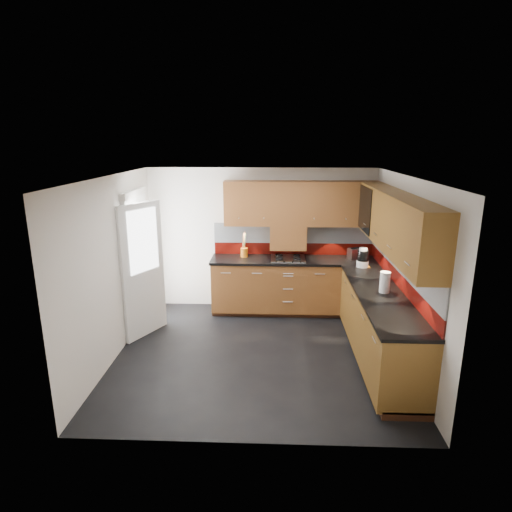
{
  "coord_description": "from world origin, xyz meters",
  "views": [
    {
      "loc": [
        0.2,
        -5.31,
        2.84
      ],
      "look_at": [
        -0.04,
        0.65,
        1.21
      ],
      "focal_mm": 30.0,
      "sensor_mm": 36.0,
      "label": 1
    }
  ],
  "objects_px": {
    "toaster": "(356,254)",
    "food_processor": "(363,258)",
    "gas_hob": "(288,258)",
    "utensil_pot": "(244,251)"
  },
  "relations": [
    {
      "from": "gas_hob",
      "to": "food_processor",
      "type": "height_order",
      "value": "food_processor"
    },
    {
      "from": "toaster",
      "to": "food_processor",
      "type": "bearing_deg",
      "value": -88.13
    },
    {
      "from": "utensil_pot",
      "to": "toaster",
      "type": "distance_m",
      "value": 1.85
    },
    {
      "from": "gas_hob",
      "to": "utensil_pot",
      "type": "bearing_deg",
      "value": 170.34
    },
    {
      "from": "gas_hob",
      "to": "toaster",
      "type": "xyz_separation_m",
      "value": [
        1.12,
        0.08,
        0.07
      ]
    },
    {
      "from": "gas_hob",
      "to": "toaster",
      "type": "height_order",
      "value": "toaster"
    },
    {
      "from": "utensil_pot",
      "to": "food_processor",
      "type": "xyz_separation_m",
      "value": [
        1.86,
        -0.51,
        0.04
      ]
    },
    {
      "from": "utensil_pot",
      "to": "toaster",
      "type": "bearing_deg",
      "value": -1.52
    },
    {
      "from": "food_processor",
      "to": "gas_hob",
      "type": "bearing_deg",
      "value": 161.06
    },
    {
      "from": "toaster",
      "to": "food_processor",
      "type": "relative_size",
      "value": 0.97
    }
  ]
}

